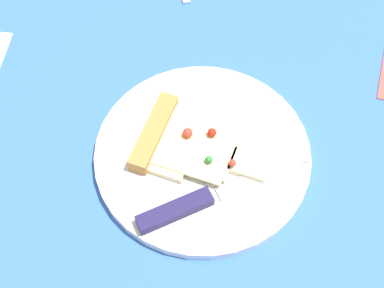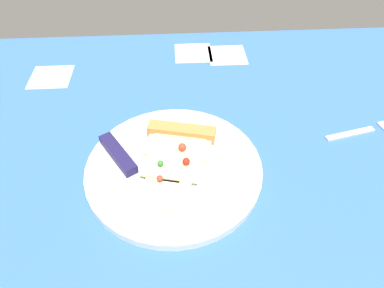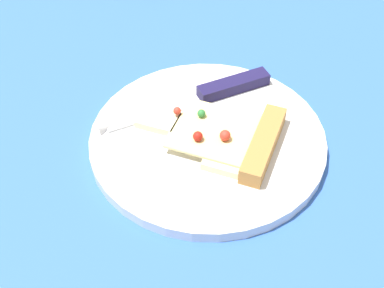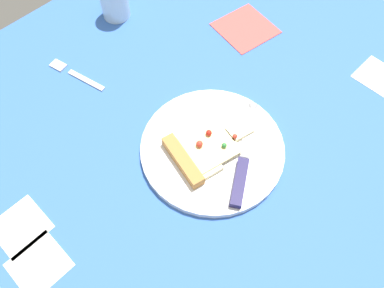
{
  "view_description": "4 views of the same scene",
  "coord_description": "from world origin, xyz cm",
  "px_view_note": "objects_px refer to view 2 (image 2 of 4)",
  "views": [
    {
      "loc": [
        40.17,
        -6.8,
        66.5
      ],
      "look_at": [
        2.55,
        -11.49,
        2.46
      ],
      "focal_mm": 52.14,
      "sensor_mm": 36.0,
      "label": 1
    },
    {
      "loc": [
        2.36,
        27.65,
        43.96
      ],
      "look_at": [
        -0.1,
        -11.88,
        4.4
      ],
      "focal_mm": 32.01,
      "sensor_mm": 36.0,
      "label": 2
    },
    {
      "loc": [
        -44.81,
        -14.35,
        49.45
      ],
      "look_at": [
        -0.11,
        -8.45,
        3.14
      ],
      "focal_mm": 51.49,
      "sensor_mm": 36.0,
      "label": 3
    },
    {
      "loc": [
        27.65,
        -40.67,
        69.16
      ],
      "look_at": [
        0.77,
        -13.56,
        4.19
      ],
      "focal_mm": 36.22,
      "sensor_mm": 36.0,
      "label": 4
    }
  ],
  "objects_px": {
    "plate": "(174,168)",
    "fork": "(367,129)",
    "knife": "(131,171)",
    "pizza_slice": "(177,151)"
  },
  "relations": [
    {
      "from": "pizza_slice",
      "to": "fork",
      "type": "bearing_deg",
      "value": -158.66
    },
    {
      "from": "plate",
      "to": "fork",
      "type": "xyz_separation_m",
      "value": [
        -0.37,
        -0.08,
        -0.0
      ]
    },
    {
      "from": "plate",
      "to": "pizza_slice",
      "type": "xyz_separation_m",
      "value": [
        -0.01,
        -0.03,
        0.02
      ]
    },
    {
      "from": "knife",
      "to": "fork",
      "type": "distance_m",
      "value": 0.44
    },
    {
      "from": "pizza_slice",
      "to": "knife",
      "type": "height_order",
      "value": "pizza_slice"
    },
    {
      "from": "plate",
      "to": "pizza_slice",
      "type": "distance_m",
      "value": 0.03
    },
    {
      "from": "pizza_slice",
      "to": "fork",
      "type": "distance_m",
      "value": 0.36
    },
    {
      "from": "plate",
      "to": "fork",
      "type": "distance_m",
      "value": 0.37
    },
    {
      "from": "plate",
      "to": "fork",
      "type": "height_order",
      "value": "plate"
    },
    {
      "from": "fork",
      "to": "knife",
      "type": "bearing_deg",
      "value": -90.9
    }
  ]
}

